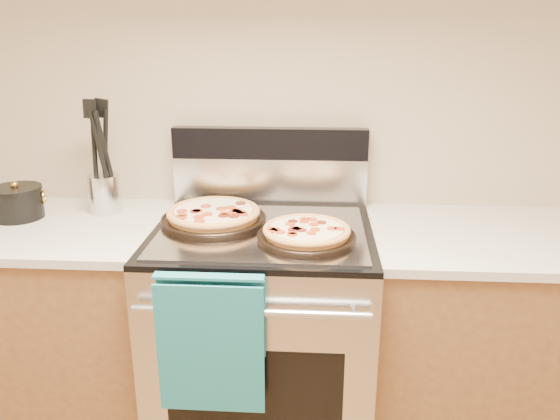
# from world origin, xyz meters

# --- Properties ---
(wall_back) EXTENTS (4.00, 0.00, 4.00)m
(wall_back) POSITION_xyz_m (0.00, 2.00, 1.35)
(wall_back) COLOR tan
(wall_back) RESTS_ON ground
(range_body) EXTENTS (0.76, 0.68, 0.90)m
(range_body) POSITION_xyz_m (0.00, 1.65, 0.45)
(range_body) COLOR #B7B7BC
(range_body) RESTS_ON ground
(oven_window) EXTENTS (0.56, 0.01, 0.40)m
(oven_window) POSITION_xyz_m (0.00, 1.31, 0.45)
(oven_window) COLOR black
(oven_window) RESTS_ON range_body
(cooktop) EXTENTS (0.76, 0.68, 0.02)m
(cooktop) POSITION_xyz_m (0.00, 1.65, 0.91)
(cooktop) COLOR black
(cooktop) RESTS_ON range_body
(backsplash_lower) EXTENTS (0.76, 0.06, 0.18)m
(backsplash_lower) POSITION_xyz_m (0.00, 1.96, 1.01)
(backsplash_lower) COLOR silver
(backsplash_lower) RESTS_ON cooktop
(backsplash_upper) EXTENTS (0.76, 0.06, 0.12)m
(backsplash_upper) POSITION_xyz_m (0.00, 1.96, 1.16)
(backsplash_upper) COLOR black
(backsplash_upper) RESTS_ON backsplash_lower
(oven_handle) EXTENTS (0.70, 0.03, 0.03)m
(oven_handle) POSITION_xyz_m (0.00, 1.27, 0.80)
(oven_handle) COLOR silver
(oven_handle) RESTS_ON range_body
(dish_towel) EXTENTS (0.32, 0.05, 0.42)m
(dish_towel) POSITION_xyz_m (-0.12, 1.27, 0.70)
(dish_towel) COLOR #19747E
(dish_towel) RESTS_ON oven_handle
(foil_sheet) EXTENTS (0.70, 0.55, 0.01)m
(foil_sheet) POSITION_xyz_m (0.00, 1.62, 0.92)
(foil_sheet) COLOR gray
(foil_sheet) RESTS_ON cooktop
(cabinet_left) EXTENTS (1.00, 0.62, 0.88)m
(cabinet_left) POSITION_xyz_m (-0.88, 1.68, 0.44)
(cabinet_left) COLOR brown
(cabinet_left) RESTS_ON ground
(countertop_left) EXTENTS (1.02, 0.64, 0.03)m
(countertop_left) POSITION_xyz_m (-0.88, 1.68, 0.90)
(countertop_left) COLOR beige
(countertop_left) RESTS_ON cabinet_left
(cabinet_right) EXTENTS (1.00, 0.62, 0.88)m
(cabinet_right) POSITION_xyz_m (0.88, 1.68, 0.44)
(cabinet_right) COLOR brown
(cabinet_right) RESTS_ON ground
(countertop_right) EXTENTS (1.02, 0.64, 0.03)m
(countertop_right) POSITION_xyz_m (0.88, 1.68, 0.90)
(countertop_right) COLOR beige
(countertop_right) RESTS_ON cabinet_right
(pepperoni_pizza_back) EXTENTS (0.41, 0.41, 0.05)m
(pepperoni_pizza_back) POSITION_xyz_m (-0.18, 1.70, 0.95)
(pepperoni_pizza_back) COLOR #C67D3C
(pepperoni_pizza_back) RESTS_ON foil_sheet
(pepperoni_pizza_front) EXTENTS (0.42, 0.42, 0.04)m
(pepperoni_pizza_front) POSITION_xyz_m (0.15, 1.55, 0.95)
(pepperoni_pizza_front) COLOR #C67D3C
(pepperoni_pizza_front) RESTS_ON foil_sheet
(utensil_crock) EXTENTS (0.14, 0.14, 0.15)m
(utensil_crock) POSITION_xyz_m (-0.62, 1.82, 0.98)
(utensil_crock) COLOR silver
(utensil_crock) RESTS_ON countertop_left
(saucepan) EXTENTS (0.23, 0.23, 0.11)m
(saucepan) POSITION_xyz_m (-0.92, 1.74, 0.96)
(saucepan) COLOR black
(saucepan) RESTS_ON countertop_left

